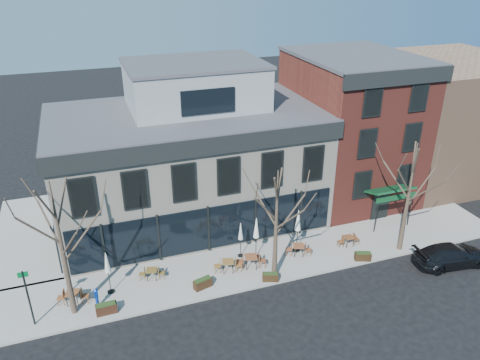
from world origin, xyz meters
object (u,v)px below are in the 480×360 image
object	(u,v)px
call_box	(97,297)
cafe_set_0	(73,296)
umbrella_0	(107,265)
parked_sedan	(451,255)

from	to	relation	value
call_box	cafe_set_0	distance (m)	1.45
call_box	cafe_set_0	size ratio (longest dim) A/B	0.69
cafe_set_0	umbrella_0	distance (m)	2.52
umbrella_0	call_box	bearing A→B (deg)	-128.02
call_box	umbrella_0	world-z (taller)	umbrella_0
cafe_set_0	umbrella_0	xyz separation A→B (m)	(2.04, 0.29, 1.46)
parked_sedan	call_box	xyz separation A→B (m)	(-21.28, 3.07, 0.11)
call_box	umbrella_0	size ratio (longest dim) A/B	0.45
cafe_set_0	umbrella_0	size ratio (longest dim) A/B	0.65
parked_sedan	cafe_set_0	xyz separation A→B (m)	(-22.51, 3.80, -0.07)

